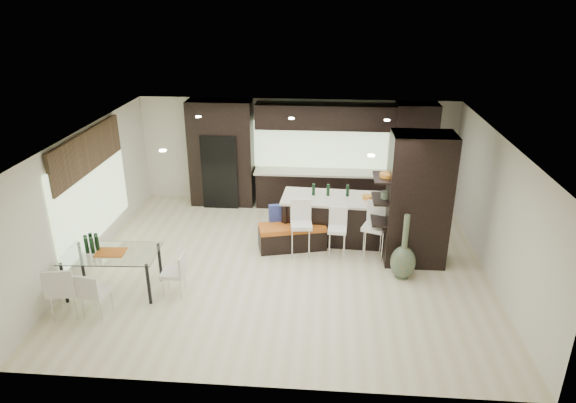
# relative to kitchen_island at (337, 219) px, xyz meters

# --- Properties ---
(ground) EXTENTS (8.00, 8.00, 0.00)m
(ground) POSITION_rel_kitchen_island_xyz_m (-1.03, -1.26, -0.50)
(ground) COLOR beige
(ground) RESTS_ON ground
(back_wall) EXTENTS (8.00, 0.02, 2.70)m
(back_wall) POSITION_rel_kitchen_island_xyz_m (-1.03, 2.24, 0.85)
(back_wall) COLOR white
(back_wall) RESTS_ON ground
(left_wall) EXTENTS (0.02, 7.00, 2.70)m
(left_wall) POSITION_rel_kitchen_island_xyz_m (-5.03, -1.26, 0.85)
(left_wall) COLOR white
(left_wall) RESTS_ON ground
(right_wall) EXTENTS (0.02, 7.00, 2.70)m
(right_wall) POSITION_rel_kitchen_island_xyz_m (2.97, -1.26, 0.85)
(right_wall) COLOR white
(right_wall) RESTS_ON ground
(ceiling) EXTENTS (8.00, 7.00, 0.02)m
(ceiling) POSITION_rel_kitchen_island_xyz_m (-1.03, -1.26, 2.20)
(ceiling) COLOR white
(ceiling) RESTS_ON ground
(window_left) EXTENTS (0.04, 3.20, 1.90)m
(window_left) POSITION_rel_kitchen_island_xyz_m (-4.99, -1.06, 0.85)
(window_left) COLOR #B2D199
(window_left) RESTS_ON left_wall
(window_back) EXTENTS (3.40, 0.04, 1.20)m
(window_back) POSITION_rel_kitchen_island_xyz_m (-0.43, 2.20, 1.05)
(window_back) COLOR #B2D199
(window_back) RESTS_ON back_wall
(stone_accent) EXTENTS (0.08, 3.00, 0.80)m
(stone_accent) POSITION_rel_kitchen_island_xyz_m (-4.96, -1.06, 1.75)
(stone_accent) COLOR brown
(stone_accent) RESTS_ON left_wall
(ceiling_spots) EXTENTS (4.00, 3.00, 0.02)m
(ceiling_spots) POSITION_rel_kitchen_island_xyz_m (-1.03, -1.01, 2.18)
(ceiling_spots) COLOR white
(ceiling_spots) RESTS_ON ceiling
(back_cabinetry) EXTENTS (6.80, 0.68, 2.70)m
(back_cabinetry) POSITION_rel_kitchen_island_xyz_m (-0.53, 1.91, 0.85)
(back_cabinetry) COLOR black
(back_cabinetry) RESTS_ON ground
(refrigerator) EXTENTS (0.90, 0.68, 1.90)m
(refrigerator) POSITION_rel_kitchen_island_xyz_m (-2.93, 1.86, 0.45)
(refrigerator) COLOR black
(refrigerator) RESTS_ON ground
(partition_column) EXTENTS (1.20, 0.80, 2.70)m
(partition_column) POSITION_rel_kitchen_island_xyz_m (1.57, -0.86, 0.85)
(partition_column) COLOR black
(partition_column) RESTS_ON ground
(kitchen_island) EXTENTS (2.48, 1.17, 1.01)m
(kitchen_island) POSITION_rel_kitchen_island_xyz_m (0.00, 0.00, 0.00)
(kitchen_island) COLOR black
(kitchen_island) RESTS_ON ground
(stool_left) EXTENTS (0.48, 0.48, 0.97)m
(stool_left) POSITION_rel_kitchen_island_xyz_m (-0.74, -0.84, -0.02)
(stool_left) COLOR white
(stool_left) RESTS_ON ground
(stool_mid) EXTENTS (0.40, 0.40, 0.86)m
(stool_mid) POSITION_rel_kitchen_island_xyz_m (0.00, -0.81, -0.08)
(stool_mid) COLOR white
(stool_mid) RESTS_ON ground
(stool_right) EXTENTS (0.56, 0.56, 0.98)m
(stool_right) POSITION_rel_kitchen_island_xyz_m (0.74, -0.84, -0.01)
(stool_right) COLOR white
(stool_right) RESTS_ON ground
(bench) EXTENTS (1.51, 0.88, 0.55)m
(bench) POSITION_rel_kitchen_island_xyz_m (-0.96, -0.51, -0.23)
(bench) COLOR black
(bench) RESTS_ON ground
(floor_vase) EXTENTS (0.62, 0.62, 1.33)m
(floor_vase) POSITION_rel_kitchen_island_xyz_m (1.27, -1.56, 0.16)
(floor_vase) COLOR #4E5D42
(floor_vase) RESTS_ON ground
(dining_table) EXTENTS (1.72, 1.02, 0.80)m
(dining_table) POSITION_rel_kitchen_island_xyz_m (-4.10, -2.49, -0.10)
(dining_table) COLOR white
(dining_table) RESTS_ON ground
(chair_near) EXTENTS (0.50, 0.50, 0.80)m
(chair_near) POSITION_rel_kitchen_island_xyz_m (-4.10, -3.26, -0.10)
(chair_near) COLOR white
(chair_near) RESTS_ON ground
(chair_far) EXTENTS (0.58, 0.58, 0.91)m
(chair_far) POSITION_rel_kitchen_island_xyz_m (-4.62, -3.28, -0.05)
(chair_far) COLOR white
(chair_far) RESTS_ON ground
(chair_end) EXTENTS (0.41, 0.41, 0.75)m
(chair_end) POSITION_rel_kitchen_island_xyz_m (-2.98, -2.49, -0.13)
(chair_end) COLOR white
(chair_end) RESTS_ON ground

